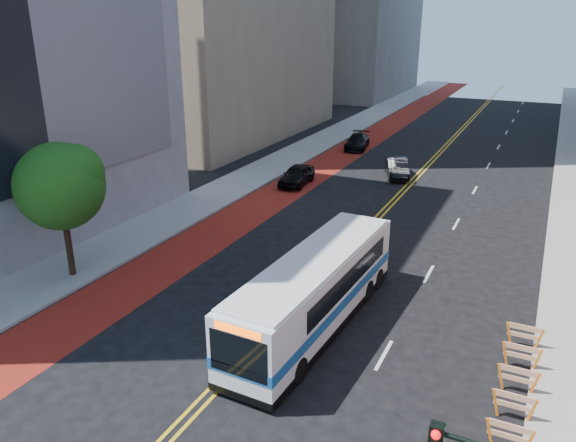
# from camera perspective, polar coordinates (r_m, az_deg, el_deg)

# --- Properties ---
(ground) EXTENTS (160.00, 160.00, 0.00)m
(ground) POSITION_cam_1_polar(r_m,az_deg,el_deg) (19.91, -9.73, -18.66)
(ground) COLOR black
(ground) RESTS_ON ground
(sidewalk_left) EXTENTS (4.00, 140.00, 0.15)m
(sidewalk_left) POSITION_cam_1_polar(r_m,az_deg,el_deg) (49.06, -1.34, 5.74)
(sidewalk_left) COLOR gray
(sidewalk_left) RESTS_ON ground
(bus_lane_paint) EXTENTS (3.60, 140.00, 0.01)m
(bus_lane_paint) POSITION_cam_1_polar(r_m,az_deg,el_deg) (47.51, 2.89, 5.14)
(bus_lane_paint) COLOR maroon
(bus_lane_paint) RESTS_ON ground
(center_line_inner) EXTENTS (0.14, 140.00, 0.01)m
(center_line_inner) POSITION_cam_1_polar(r_m,az_deg,el_deg) (45.19, 12.21, 3.90)
(center_line_inner) COLOR gold
(center_line_inner) RESTS_ON ground
(center_line_outer) EXTENTS (0.14, 140.00, 0.01)m
(center_line_outer) POSITION_cam_1_polar(r_m,az_deg,el_deg) (45.12, 12.65, 3.84)
(center_line_outer) COLOR gold
(center_line_outer) RESTS_ON ground
(lane_dashes) EXTENTS (0.14, 98.20, 0.01)m
(lane_dashes) POSITION_cam_1_polar(r_m,az_deg,el_deg) (52.09, 19.68, 5.33)
(lane_dashes) COLOR silver
(lane_dashes) RESTS_ON ground
(construction_barriers) EXTENTS (1.42, 10.91, 1.00)m
(construction_barriers) POSITION_cam_1_polar(r_m,az_deg,el_deg) (19.70, 21.79, -18.03)
(construction_barriers) COLOR orange
(construction_barriers) RESTS_ON ground
(street_tree) EXTENTS (4.20, 4.20, 6.70)m
(street_tree) POSITION_cam_1_polar(r_m,az_deg,el_deg) (28.68, -22.05, 3.61)
(street_tree) COLOR black
(street_tree) RESTS_ON sidewalk_left
(transit_bus) EXTENTS (3.07, 11.76, 3.20)m
(transit_bus) POSITION_cam_1_polar(r_m,az_deg,el_deg) (23.49, 2.84, -6.96)
(transit_bus) COLOR white
(transit_bus) RESTS_ON ground
(car_a) EXTENTS (2.04, 4.52, 1.51)m
(car_a) POSITION_cam_1_polar(r_m,az_deg,el_deg) (43.30, 0.90, 4.68)
(car_a) COLOR black
(car_a) RESTS_ON ground
(car_b) EXTENTS (3.13, 4.84, 1.51)m
(car_b) POSITION_cam_1_polar(r_m,az_deg,el_deg) (46.28, 11.00, 5.33)
(car_b) COLOR black
(car_b) RESTS_ON ground
(car_c) EXTENTS (2.70, 5.07, 1.40)m
(car_c) POSITION_cam_1_polar(r_m,az_deg,el_deg) (55.65, 7.05, 8.01)
(car_c) COLOR black
(car_c) RESTS_ON ground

